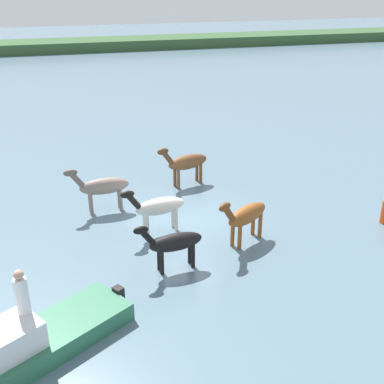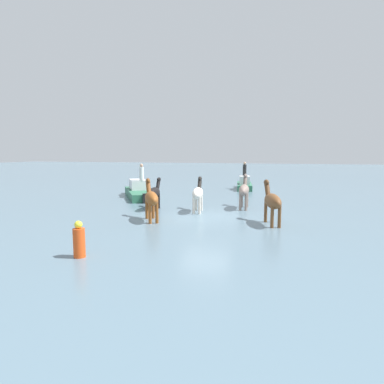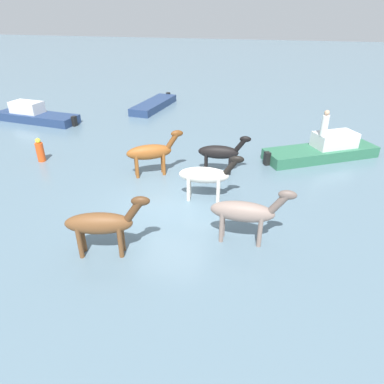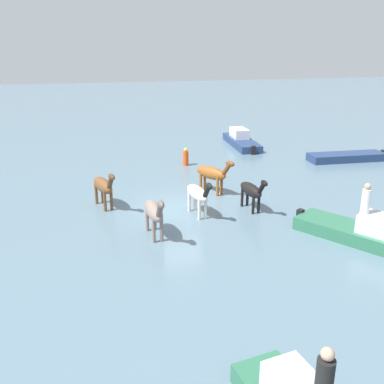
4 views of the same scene
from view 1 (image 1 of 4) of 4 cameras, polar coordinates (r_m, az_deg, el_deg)
ground_plane at (r=18.81m, az=-0.96°, el=-3.26°), size 157.80×157.80×0.00m
distant_shoreline at (r=64.30m, az=-12.52°, el=15.85°), size 142.02×6.00×2.40m
horse_pinto_flank at (r=21.51m, az=-0.69°, el=3.45°), size 2.47×1.08×1.92m
horse_chestnut_trailing at (r=17.55m, az=-4.01°, el=-1.74°), size 2.39×0.80×1.84m
horse_lead at (r=16.91m, az=6.27°, el=-2.72°), size 2.32×1.57×1.92m
horse_dark_mare at (r=19.37m, az=-10.43°, el=0.63°), size 2.48×0.66×1.92m
horse_mid_herd at (r=15.38m, az=-2.17°, el=-5.91°), size 2.25×0.70×1.74m
boat_dinghy_port at (r=13.06m, az=-19.19°, el=-17.11°), size 5.56×4.22×1.37m
person_helmsman_aft at (r=12.43m, az=-19.22°, el=-11.08°), size 0.32×0.32×1.19m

